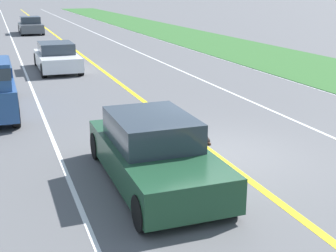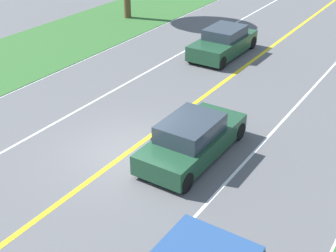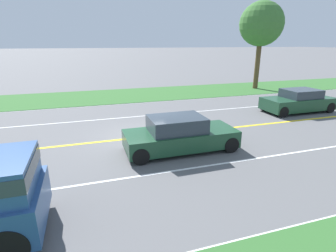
% 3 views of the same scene
% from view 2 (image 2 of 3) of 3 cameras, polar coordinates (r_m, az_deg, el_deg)
% --- Properties ---
extents(ground_plane, '(400.00, 400.00, 0.00)m').
position_cam_2_polar(ground_plane, '(15.52, -4.94, -3.25)').
color(ground_plane, '#5B5B5E').
extents(centre_divider_line, '(0.18, 160.00, 0.01)m').
position_cam_2_polar(centre_divider_line, '(15.52, -4.95, -3.24)').
color(centre_divider_line, yellow).
rests_on(centre_divider_line, ground).
extents(lane_dash_same_dir, '(0.10, 160.00, 0.01)m').
position_cam_2_polar(lane_dash_same_dir, '(13.98, 6.63, -7.39)').
color(lane_dash_same_dir, white).
rests_on(lane_dash_same_dir, ground).
extents(lane_dash_oncoming, '(0.10, 160.00, 0.01)m').
position_cam_2_polar(lane_dash_oncoming, '(17.63, -14.02, 0.14)').
color(lane_dash_oncoming, white).
rests_on(lane_dash_oncoming, ground).
extents(ego_car, '(1.81, 4.36, 1.38)m').
position_cam_2_polar(ego_car, '(15.00, 2.97, -1.59)').
color(ego_car, '#1E472D').
rests_on(ego_car, ground).
extents(dog, '(0.30, 1.07, 0.84)m').
position_cam_2_polar(dog, '(15.31, -1.33, -1.30)').
color(dog, black).
rests_on(dog, ground).
extents(oncoming_car, '(1.87, 4.28, 1.38)m').
position_cam_2_polar(oncoming_car, '(23.78, 6.76, 10.09)').
color(oncoming_car, '#1E472D').
rests_on(oncoming_car, ground).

